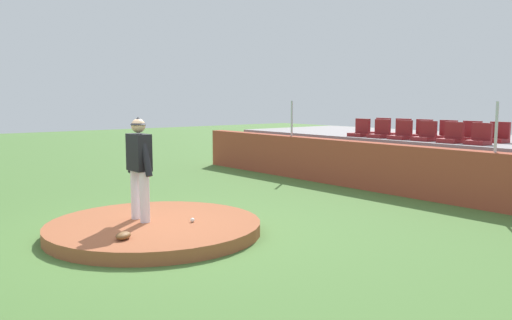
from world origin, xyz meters
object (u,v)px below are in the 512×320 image
Objects in this scene: baseball at (192,220)px; stadium_chair_1 at (380,132)px; stadium_chair_5 at (479,138)px; stadium_chair_6 at (381,130)px; stadium_chair_7 at (401,131)px; stadium_chair_8 at (422,132)px; stadium_chair_11 at (498,136)px; stadium_chair_3 at (425,135)px; stadium_chair_9 at (446,133)px; fielding_glove at (123,236)px; stadium_chair_0 at (360,131)px; stadium_chair_4 at (452,136)px; stadium_chair_2 at (401,133)px; pitcher at (139,161)px; stadium_chair_10 at (470,135)px.

stadium_chair_1 reaches higher than baseball.
stadium_chair_5 and stadium_chair_6 have the same top height.
stadium_chair_8 is at bearing 176.42° from stadium_chair_7.
stadium_chair_6 is 3.48m from stadium_chair_11.
stadium_chair_9 is (0.06, 0.86, 0.00)m from stadium_chair_3.
stadium_chair_5 is at bearing 179.45° from stadium_chair_3.
stadium_chair_0 is (-2.46, 8.36, 1.14)m from fielding_glove.
stadium_chair_3 is 1.64m from stadium_chair_7.
stadium_chair_1 and stadium_chair_9 have the same top height.
stadium_chair_0 is 2.81m from stadium_chair_4.
baseball is 7.10m from stadium_chair_4.
stadium_chair_11 is at bearing -161.87° from stadium_chair_1.
stadium_chair_5 is 1.00× the size of stadium_chair_6.
stadium_chair_9 is at bearing 144.11° from fielding_glove.
fielding_glove is 8.64m from stadium_chair_1.
stadium_chair_1 is 0.70m from stadium_chair_2.
stadium_chair_11 is at bearing -178.65° from stadium_chair_9.
stadium_chair_7 is at bearing -0.13° from stadium_chair_11.
stadium_chair_3 and stadium_chair_7 have the same top height.
fielding_glove is 9.42m from stadium_chair_11.
stadium_chair_2 is at bearing 91.97° from pitcher.
stadium_chair_0 reaches higher than fielding_glove.
stadium_chair_3 is (-0.39, 8.41, 1.14)m from fielding_glove.
stadium_chair_7 is at bearing 152.78° from fielding_glove.
stadium_chair_1 is 2.29m from stadium_chair_10.
stadium_chair_2 and stadium_chair_10 have the same top height.
stadium_chair_3 and stadium_chair_5 have the same top height.
stadium_chair_2 is (0.70, -0.01, 0.00)m from stadium_chair_1.
stadium_chair_9 is 0.67m from stadium_chair_10.
stadium_chair_9 is (0.72, 0.01, 0.00)m from stadium_chair_8.
pitcher is 1.57m from fielding_glove.
stadium_chair_2 and stadium_chair_4 have the same top height.
pitcher reaches higher than stadium_chair_11.
fielding_glove is 8.49m from stadium_chair_3.
stadium_chair_6 is 1.00× the size of stadium_chair_9.
stadium_chair_2 reaches higher than fielding_glove.
fielding_glove is at bearing 92.06° from stadium_chair_9.
baseball is 8.10m from stadium_chair_11.
stadium_chair_3 is 1.00× the size of stadium_chair_7.
stadium_chair_8 is at bearing 1.05° from stadium_chair_11.
stadium_chair_2 is at bearing 0.11° from stadium_chair_4.
pitcher reaches higher than stadium_chair_1.
stadium_chair_9 is at bearing -52.44° from stadium_chair_4.
stadium_chair_11 is at bearing 80.60° from baseball.
stadium_chair_2 is 1.00× the size of stadium_chair_10.
stadium_chair_2 is 1.00× the size of stadium_chair_5.
stadium_chair_6 is at bearing 0.96° from stadium_chair_7.
stadium_chair_11 is (2.11, 0.93, 0.00)m from stadium_chair_2.
stadium_chair_11 is (1.36, 0.03, 0.00)m from stadium_chair_9.
stadium_chair_0 is 1.00× the size of stadium_chair_6.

